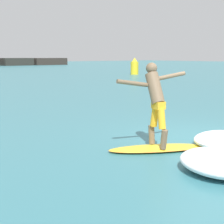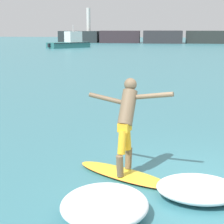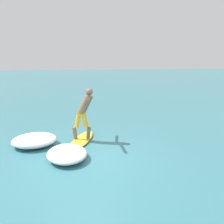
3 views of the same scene
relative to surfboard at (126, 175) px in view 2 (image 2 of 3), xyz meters
name	(u,v)px [view 2 (image 2 of 3)]	position (x,y,z in m)	size (l,w,h in m)	color
ground_plane	(203,186)	(1.44, -0.21, -0.05)	(200.00, 200.00, 0.00)	#36737D
rock_jetty_breakwater	(201,38)	(5.90, 61.79, 0.94)	(53.54, 4.94, 6.19)	#272E30
surfboard	(126,175)	(0.00, 0.00, 0.00)	(2.24, 1.55, 0.23)	yellow
surfer	(127,117)	(-0.01, 0.14, 1.11)	(1.67, 0.84, 1.79)	brown
fishing_boat_near_jetty	(71,42)	(-13.07, 44.53, 0.68)	(5.64, 5.94, 3.12)	#2A6868
wave_foam_at_tail	(198,189)	(1.30, -0.70, 0.11)	(1.41, 1.13, 0.32)	white
wave_foam_at_nose	(105,205)	(-0.14, -1.56, 0.14)	(1.43, 1.53, 0.37)	white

